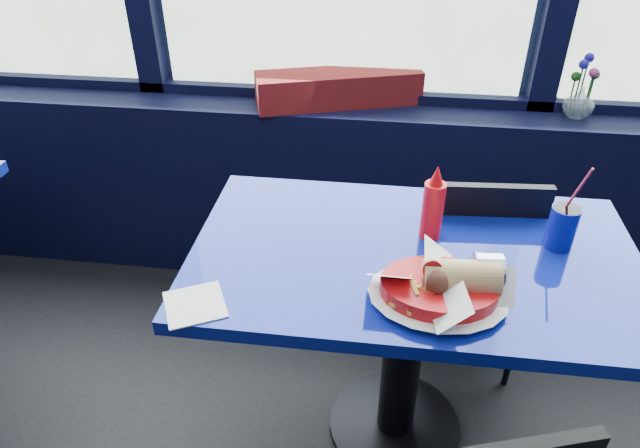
{
  "coord_description": "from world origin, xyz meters",
  "views": [
    {
      "loc": [
        0.21,
        0.75,
        1.67
      ],
      "look_at": [
        0.05,
        1.98,
        0.83
      ],
      "focal_mm": 32.0,
      "sensor_mm": 36.0,
      "label": 1
    }
  ],
  "objects": [
    {
      "name": "window_sill",
      "position": [
        0.0,
        2.87,
        0.4
      ],
      "size": [
        5.0,
        0.26,
        0.8
      ],
      "primitive_type": "cube",
      "color": "black",
      "rests_on": "ground"
    },
    {
      "name": "near_table",
      "position": [
        0.3,
        2.0,
        0.57
      ],
      "size": [
        1.2,
        0.7,
        0.75
      ],
      "color": "black",
      "rests_on": "ground"
    },
    {
      "name": "chair_near_back",
      "position": [
        0.52,
        2.33,
        0.49
      ],
      "size": [
        0.41,
        0.41,
        0.85
      ],
      "rotation": [
        0.0,
        0.0,
        3.21
      ],
      "color": "black",
      "rests_on": "ground"
    },
    {
      "name": "planter_box",
      "position": [
        0.0,
        2.89,
        0.86
      ],
      "size": [
        0.66,
        0.35,
        0.13
      ],
      "primitive_type": "cube",
      "rotation": [
        0.0,
        0.0,
        0.32
      ],
      "color": "maroon",
      "rests_on": "window_sill"
    },
    {
      "name": "flower_vase",
      "position": [
        0.91,
        2.88,
        0.87
      ],
      "size": [
        0.13,
        0.14,
        0.24
      ],
      "rotation": [
        0.0,
        0.0,
        -0.17
      ],
      "color": "silver",
      "rests_on": "window_sill"
    },
    {
      "name": "food_basket",
      "position": [
        0.36,
        1.82,
        0.79
      ],
      "size": [
        0.36,
        0.36,
        0.11
      ],
      "rotation": [
        0.0,
        0.0,
        -0.36
      ],
      "color": "red",
      "rests_on": "near_table"
    },
    {
      "name": "ketchup_bottle",
      "position": [
        0.34,
        2.08,
        0.85
      ],
      "size": [
        0.06,
        0.06,
        0.22
      ],
      "color": "red",
      "rests_on": "near_table"
    },
    {
      "name": "soda_cup",
      "position": [
        0.69,
        2.08,
        0.81
      ],
      "size": [
        0.08,
        0.08,
        0.26
      ],
      "rotation": [
        0.0,
        0.0,
        0.05
      ],
      "color": "#0C1185",
      "rests_on": "near_table"
    },
    {
      "name": "napkin",
      "position": [
        -0.22,
        1.72,
        0.75
      ],
      "size": [
        0.18,
        0.18,
        0.0
      ],
      "primitive_type": "cube",
      "rotation": [
        0.0,
        0.0,
        0.47
      ],
      "color": "white",
      "rests_on": "near_table"
    }
  ]
}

